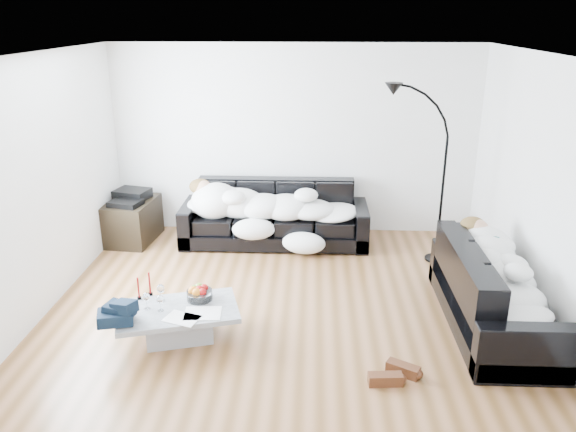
{
  "coord_description": "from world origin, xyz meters",
  "views": [
    {
      "loc": [
        0.26,
        -5.36,
        2.95
      ],
      "look_at": [
        0.0,
        0.3,
        0.9
      ],
      "focal_mm": 35.0,
      "sensor_mm": 36.0,
      "label": 1
    }
  ],
  "objects_px": {
    "coffee_table": "(179,324)",
    "candle_right": "(150,284)",
    "wine_glass_c": "(160,303)",
    "sofa_back": "(275,214)",
    "wine_glass_b": "(146,301)",
    "sofa_right": "(495,289)",
    "fruit_bowl": "(199,292)",
    "wine_glass_a": "(161,293)",
    "candle_left": "(138,289)",
    "floor_lamp": "(443,186)",
    "av_cabinet": "(132,221)",
    "stereo": "(130,196)",
    "shoes": "(394,374)",
    "sleeper_right": "(498,268)",
    "sleeper_back": "(274,199)"
  },
  "relations": [
    {
      "from": "sofa_right",
      "to": "wine_glass_a",
      "type": "height_order",
      "value": "sofa_right"
    },
    {
      "from": "wine_glass_a",
      "to": "candle_left",
      "type": "height_order",
      "value": "candle_left"
    },
    {
      "from": "wine_glass_b",
      "to": "sleeper_right",
      "type": "bearing_deg",
      "value": 6.94
    },
    {
      "from": "sofa_back",
      "to": "stereo",
      "type": "xyz_separation_m",
      "value": [
        -1.95,
        -0.01,
        0.23
      ]
    },
    {
      "from": "av_cabinet",
      "to": "candle_right",
      "type": "bearing_deg",
      "value": -62.47
    },
    {
      "from": "sofa_back",
      "to": "sofa_right",
      "type": "bearing_deg",
      "value": -41.89
    },
    {
      "from": "candle_right",
      "to": "stereo",
      "type": "distance_m",
      "value": 2.37
    },
    {
      "from": "sofa_right",
      "to": "candle_right",
      "type": "distance_m",
      "value": 3.4
    },
    {
      "from": "wine_glass_a",
      "to": "wine_glass_b",
      "type": "distance_m",
      "value": 0.19
    },
    {
      "from": "wine_glass_b",
      "to": "coffee_table",
      "type": "bearing_deg",
      "value": 3.3
    },
    {
      "from": "av_cabinet",
      "to": "wine_glass_a",
      "type": "bearing_deg",
      "value": -60.48
    },
    {
      "from": "sofa_right",
      "to": "shoes",
      "type": "height_order",
      "value": "sofa_right"
    },
    {
      "from": "wine_glass_c",
      "to": "floor_lamp",
      "type": "height_order",
      "value": "floor_lamp"
    },
    {
      "from": "sofa_back",
      "to": "wine_glass_b",
      "type": "height_order",
      "value": "sofa_back"
    },
    {
      "from": "wine_glass_c",
      "to": "candle_right",
      "type": "distance_m",
      "value": 0.36
    },
    {
      "from": "wine_glass_c",
      "to": "shoes",
      "type": "xyz_separation_m",
      "value": [
        2.12,
        -0.51,
        -0.35
      ]
    },
    {
      "from": "wine_glass_b",
      "to": "wine_glass_c",
      "type": "xyz_separation_m",
      "value": [
        0.14,
        -0.03,
        -0.0
      ]
    },
    {
      "from": "coffee_table",
      "to": "candle_left",
      "type": "bearing_deg",
      "value": 157.81
    },
    {
      "from": "sleeper_back",
      "to": "candle_right",
      "type": "bearing_deg",
      "value": -116.61
    },
    {
      "from": "sleeper_back",
      "to": "wine_glass_c",
      "type": "bearing_deg",
      "value": -110.02
    },
    {
      "from": "sofa_back",
      "to": "candle_right",
      "type": "distance_m",
      "value": 2.46
    },
    {
      "from": "fruit_bowl",
      "to": "wine_glass_b",
      "type": "height_order",
      "value": "wine_glass_b"
    },
    {
      "from": "sofa_right",
      "to": "coffee_table",
      "type": "xyz_separation_m",
      "value": [
        -3.06,
        -0.39,
        -0.24
      ]
    },
    {
      "from": "wine_glass_b",
      "to": "sofa_back",
      "type": "bearing_deg",
      "value": 67.35
    },
    {
      "from": "stereo",
      "to": "wine_glass_b",
      "type": "bearing_deg",
      "value": -55.67
    },
    {
      "from": "shoes",
      "to": "av_cabinet",
      "type": "xyz_separation_m",
      "value": [
        -3.17,
        3.0,
        0.23
      ]
    },
    {
      "from": "fruit_bowl",
      "to": "av_cabinet",
      "type": "distance_m",
      "value": 2.65
    },
    {
      "from": "sofa_right",
      "to": "floor_lamp",
      "type": "relative_size",
      "value": 1.03
    },
    {
      "from": "sofa_right",
      "to": "fruit_bowl",
      "type": "relative_size",
      "value": 8.03
    },
    {
      "from": "stereo",
      "to": "floor_lamp",
      "type": "xyz_separation_m",
      "value": [
        4.04,
        -0.47,
        0.34
      ]
    },
    {
      "from": "candle_left",
      "to": "stereo",
      "type": "bearing_deg",
      "value": 108.97
    },
    {
      "from": "wine_glass_c",
      "to": "candle_right",
      "type": "bearing_deg",
      "value": 120.89
    },
    {
      "from": "sofa_back",
      "to": "candle_left",
      "type": "bearing_deg",
      "value": -116.92
    },
    {
      "from": "sofa_right",
      "to": "fruit_bowl",
      "type": "xyz_separation_m",
      "value": [
        -2.89,
        -0.2,
        -0.0
      ]
    },
    {
      "from": "wine_glass_c",
      "to": "av_cabinet",
      "type": "bearing_deg",
      "value": 112.86
    },
    {
      "from": "sofa_back",
      "to": "fruit_bowl",
      "type": "relative_size",
      "value": 9.97
    },
    {
      "from": "candle_left",
      "to": "shoes",
      "type": "height_order",
      "value": "candle_left"
    },
    {
      "from": "coffee_table",
      "to": "stereo",
      "type": "height_order",
      "value": "stereo"
    },
    {
      "from": "fruit_bowl",
      "to": "stereo",
      "type": "height_order",
      "value": "stereo"
    },
    {
      "from": "candle_left",
      "to": "stereo",
      "type": "height_order",
      "value": "stereo"
    },
    {
      "from": "sleeper_back",
      "to": "fruit_bowl",
      "type": "distance_m",
      "value": 2.31
    },
    {
      "from": "fruit_bowl",
      "to": "av_cabinet",
      "type": "bearing_deg",
      "value": 121.31
    },
    {
      "from": "stereo",
      "to": "sleeper_right",
      "type": "bearing_deg",
      "value": -11.8
    },
    {
      "from": "sofa_right",
      "to": "wine_glass_c",
      "type": "distance_m",
      "value": 3.24
    },
    {
      "from": "coffee_table",
      "to": "candle_right",
      "type": "relative_size",
      "value": 4.61
    },
    {
      "from": "sleeper_right",
      "to": "wine_glass_b",
      "type": "relative_size",
      "value": 10.44
    },
    {
      "from": "shoes",
      "to": "stereo",
      "type": "distance_m",
      "value": 4.41
    },
    {
      "from": "wine_glass_c",
      "to": "sleeper_right",
      "type": "bearing_deg",
      "value": 7.76
    },
    {
      "from": "coffee_table",
      "to": "candle_left",
      "type": "distance_m",
      "value": 0.53
    },
    {
      "from": "wine_glass_c",
      "to": "shoes",
      "type": "height_order",
      "value": "wine_glass_c"
    }
  ]
}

